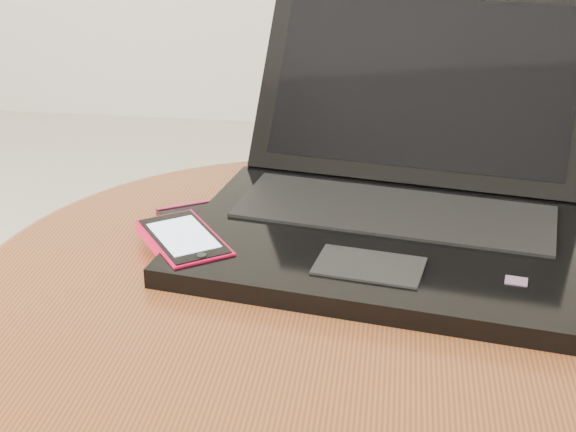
# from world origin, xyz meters

# --- Properties ---
(table) EXTENTS (0.64, 0.64, 0.51)m
(table) POSITION_xyz_m (0.10, 0.03, 0.40)
(table) COLOR #552A1A
(table) RESTS_ON ground
(laptop) EXTENTS (0.44, 0.45, 0.22)m
(laptop) POSITION_xyz_m (0.17, 0.15, 0.55)
(laptop) COLOR black
(laptop) RESTS_ON table
(phone_black) EXTENTS (0.10, 0.12, 0.01)m
(phone_black) POSITION_xyz_m (-0.03, 0.11, 0.51)
(phone_black) COLOR black
(phone_black) RESTS_ON table
(phone_pink) EXTENTS (0.11, 0.13, 0.01)m
(phone_pink) POSITION_xyz_m (-0.03, 0.06, 0.53)
(phone_pink) COLOR red
(phone_pink) RESTS_ON phone_black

